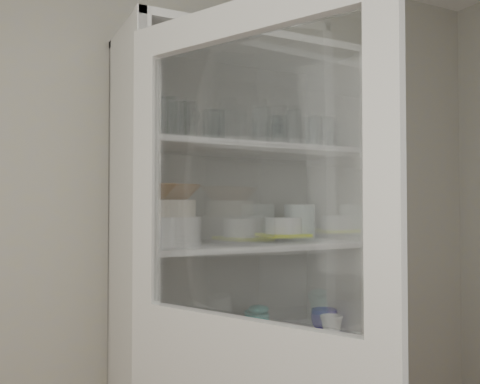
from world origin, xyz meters
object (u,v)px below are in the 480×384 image
grey_bowl_stack (300,222)px  teal_jar (259,322)px  cream_bowl (169,208)px  pantry_cabinet (233,317)px  white_ramekin (283,225)px  measuring_cups (188,346)px  goblet_0 (136,124)px  plate_stack_front (169,231)px  terracotta_bowl (169,192)px  goblet_1 (190,125)px  plate_stack_back (171,229)px  goblet_3 (283,134)px  mug_teal (255,322)px  glass_platter (283,239)px  mug_blue (324,320)px  white_canister (144,331)px  mug_white (331,326)px  yellow_trivet (283,235)px  goblet_2 (274,132)px

grey_bowl_stack → teal_jar: (-0.21, 0.01, -0.43)m
cream_bowl → teal_jar: 0.66m
pantry_cabinet → teal_jar: bearing=-13.2°
cream_bowl → white_ramekin: size_ratio=1.26×
measuring_cups → goblet_0: bearing=128.3°
plate_stack_front → terracotta_bowl: terracotta_bowl is taller
pantry_cabinet → goblet_1: bearing=169.0°
goblet_0 → plate_stack_back: size_ratio=0.76×
goblet_1 → goblet_3: size_ratio=1.09×
pantry_cabinet → terracotta_bowl: size_ratio=8.62×
terracotta_bowl → mug_teal: bearing=13.1°
glass_platter → mug_blue: glass_platter is taller
goblet_0 → white_canister: goblet_0 is taller
goblet_3 → mug_white: bearing=-66.1°
goblet_0 → glass_platter: 0.80m
yellow_trivet → mug_blue: (0.18, -0.05, -0.38)m
goblet_0 → goblet_1: size_ratio=0.92×
plate_stack_back → mug_teal: bearing=-8.0°
goblet_3 → yellow_trivet: goblet_3 is taller
white_ramekin → measuring_cups: (-0.48, -0.08, -0.45)m
glass_platter → white_canister: 0.71m
pantry_cabinet → plate_stack_back: pantry_cabinet is taller
pantry_cabinet → teal_jar: 0.12m
glass_platter → mug_blue: (0.18, -0.05, -0.36)m
white_ramekin → white_canister: 0.74m
glass_platter → mug_teal: bearing=152.0°
measuring_cups → goblet_1: bearing=66.8°
cream_bowl → white_ramekin: bearing=4.5°
goblet_2 → goblet_3: bearing=-17.1°
goblet_0 → goblet_2: (0.64, -0.03, 0.01)m
measuring_cups → terracotta_bowl: bearing=147.8°
goblet_2 → white_canister: goblet_2 is taller
goblet_2 → mug_teal: goblet_2 is taller
white_ramekin → cream_bowl: bearing=-175.5°
cream_bowl → mug_white: (0.69, -0.11, -0.50)m
goblet_3 → goblet_2: bearing=162.9°
white_ramekin → mug_blue: size_ratio=1.39×
goblet_1 → plate_stack_front: size_ratio=0.76×
goblet_3 → mug_white: size_ratio=1.82×
pantry_cabinet → goblet_1: (-0.19, 0.04, 0.82)m
glass_platter → white_ramekin: (0.00, 0.00, 0.06)m
plate_stack_front → terracotta_bowl: bearing=0.0°
goblet_1 → measuring_cups: size_ratio=1.95×
plate_stack_front → white_canister: bearing=141.7°
mug_white → terracotta_bowl: bearing=178.6°
goblet_1 → measuring_cups: goblet_1 is taller
goblet_3 → mug_white: 0.88m
goblet_3 → grey_bowl_stack: (0.05, -0.06, -0.41)m
mug_blue → mug_white: bearing=-98.2°
yellow_trivet → white_ramekin: 0.04m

